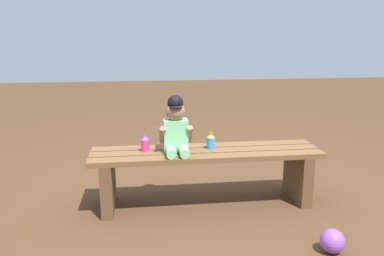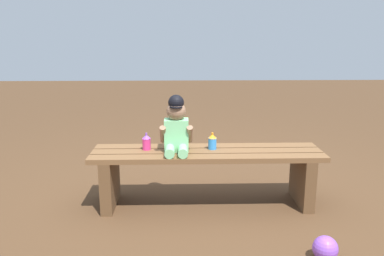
{
  "view_description": "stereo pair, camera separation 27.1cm",
  "coord_description": "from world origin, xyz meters",
  "px_view_note": "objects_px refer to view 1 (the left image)",
  "views": [
    {
      "loc": [
        -0.45,
        -2.66,
        1.22
      ],
      "look_at": [
        -0.11,
        -0.05,
        0.59
      ],
      "focal_mm": 36.55,
      "sensor_mm": 36.0,
      "label": 1
    },
    {
      "loc": [
        -0.18,
        -2.68,
        1.22
      ],
      "look_at": [
        -0.11,
        -0.05,
        0.59
      ],
      "focal_mm": 36.55,
      "sensor_mm": 36.0,
      "label": 2
    }
  ],
  "objects_px": {
    "toy_ball": "(332,241)",
    "sippy_cup_right": "(211,141)",
    "child_figure": "(176,128)",
    "park_bench": "(206,167)",
    "sippy_cup_left": "(145,143)"
  },
  "relations": [
    {
      "from": "sippy_cup_left",
      "to": "toy_ball",
      "type": "height_order",
      "value": "sippy_cup_left"
    },
    {
      "from": "sippy_cup_left",
      "to": "sippy_cup_right",
      "type": "xyz_separation_m",
      "value": [
        0.48,
        0.0,
        0.0
      ]
    },
    {
      "from": "sippy_cup_left",
      "to": "toy_ball",
      "type": "distance_m",
      "value": 1.37
    },
    {
      "from": "park_bench",
      "to": "child_figure",
      "type": "distance_m",
      "value": 0.37
    },
    {
      "from": "park_bench",
      "to": "sippy_cup_right",
      "type": "height_order",
      "value": "sippy_cup_right"
    },
    {
      "from": "sippy_cup_left",
      "to": "child_figure",
      "type": "bearing_deg",
      "value": -12.64
    },
    {
      "from": "park_bench",
      "to": "toy_ball",
      "type": "xyz_separation_m",
      "value": [
        0.61,
        -0.76,
        -0.21
      ]
    },
    {
      "from": "sippy_cup_right",
      "to": "toy_ball",
      "type": "xyz_separation_m",
      "value": [
        0.57,
        -0.8,
        -0.4
      ]
    },
    {
      "from": "child_figure",
      "to": "sippy_cup_right",
      "type": "height_order",
      "value": "child_figure"
    },
    {
      "from": "sippy_cup_left",
      "to": "sippy_cup_right",
      "type": "distance_m",
      "value": 0.48
    },
    {
      "from": "toy_ball",
      "to": "sippy_cup_right",
      "type": "bearing_deg",
      "value": 125.38
    },
    {
      "from": "child_figure",
      "to": "sippy_cup_left",
      "type": "bearing_deg",
      "value": 167.36
    },
    {
      "from": "child_figure",
      "to": "sippy_cup_right",
      "type": "relative_size",
      "value": 3.26
    },
    {
      "from": "park_bench",
      "to": "child_figure",
      "type": "bearing_deg",
      "value": -177.49
    },
    {
      "from": "child_figure",
      "to": "park_bench",
      "type": "bearing_deg",
      "value": 2.51
    }
  ]
}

